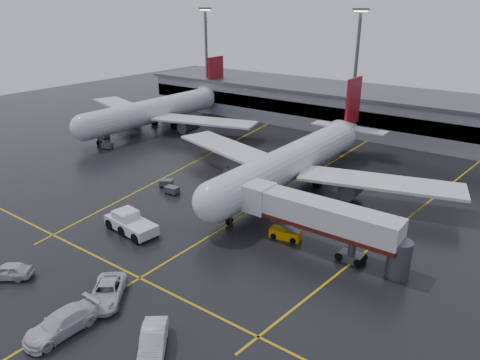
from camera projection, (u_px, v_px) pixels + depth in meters
The scene contains 22 objects.
ground at pixel (260, 206), 62.15m from camera, with size 220.00×220.00×0.00m, color black.
apron_line_centre at pixel (260, 206), 62.15m from camera, with size 0.25×90.00×0.02m, color gold.
apron_line_stop at pixel (140, 278), 45.66m from camera, with size 60.00×0.25×0.02m, color gold.
apron_line_left at pixel (199, 159), 80.68m from camera, with size 0.25×70.00×0.02m, color gold.
apron_line_right at pixel (413, 214), 59.71m from camera, with size 0.25×70.00×0.02m, color gold.
terminal at pixel (384, 113), 96.50m from camera, with size 122.00×19.00×8.60m.
light_mast_left at pixel (206, 54), 113.17m from camera, with size 3.00×1.20×25.45m.
light_mast_mid at pixel (356, 66), 91.10m from camera, with size 3.00×1.20×25.45m.
main_airliner at pixel (296, 159), 67.88m from camera, with size 48.80×45.60×14.10m.
second_airliner at pixel (159, 109), 100.06m from camera, with size 48.80×45.60×14.10m.
jet_bridge at pixel (319, 218), 49.67m from camera, with size 19.90×3.40×6.05m.
pushback_tractor at pixel (130, 224), 54.78m from camera, with size 7.59×3.84×2.62m.
belt_loader at pixel (285, 234), 53.34m from camera, with size 3.89×2.28×2.33m.
service_van_a at pixel (107, 292), 42.02m from camera, with size 2.82×6.12×1.70m, color silver.
service_van_b at pixel (61, 323), 37.77m from camera, with size 2.67×6.56×1.90m, color silver.
service_van_c at pixel (153, 342), 35.74m from camera, with size 1.93×5.55×1.83m, color silver.
service_van_d at pixel (8, 271), 45.44m from camera, with size 1.95×4.84×1.65m, color silver.
baggage_cart_a at pixel (172, 190), 65.86m from camera, with size 2.09×1.45×1.12m.
baggage_cart_b at pixel (166, 183), 68.48m from camera, with size 2.39×2.19×1.12m.
baggage_cart_c at pixel (231, 172), 72.84m from camera, with size 2.14×1.53×1.12m.
baggage_cart_d at pixel (105, 135), 93.42m from camera, with size 2.25×1.74×1.12m.
baggage_cart_e at pixel (107, 146), 86.52m from camera, with size 2.23×1.69×1.12m.
Camera 1 is at (31.28, -47.19, 26.05)m, focal length 33.46 mm.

